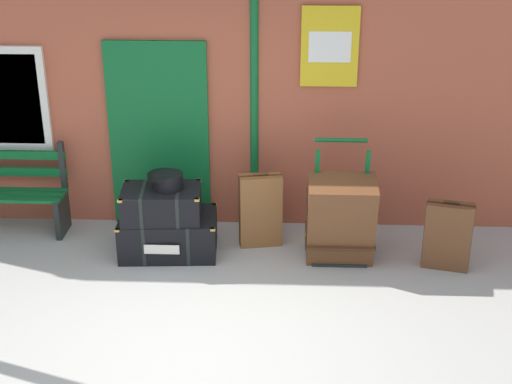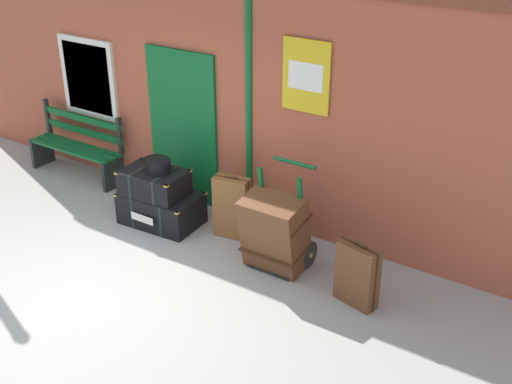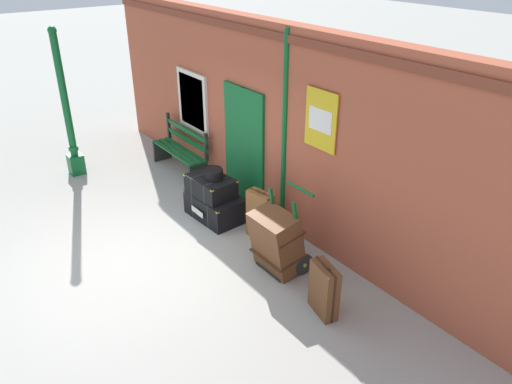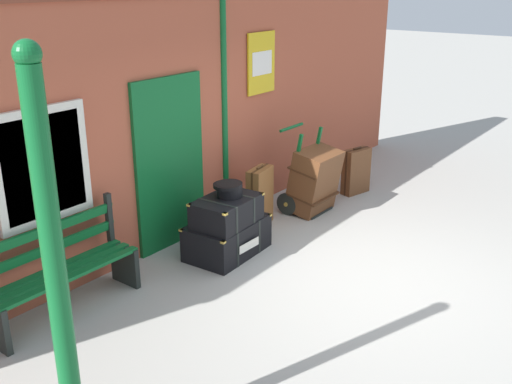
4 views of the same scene
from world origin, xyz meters
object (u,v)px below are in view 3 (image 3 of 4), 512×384
object	(u,v)px
steamer_trunk_base	(216,206)
suitcase_brown	(324,290)
large_brown_trunk	(277,242)
porters_trolley	(286,249)
suitcase_caramel	(260,215)
round_hatbox	(214,174)
steamer_trunk_middle	(211,186)
platform_bench	(181,151)
lamp_post	(69,122)

from	to	relation	value
steamer_trunk_base	suitcase_brown	xyz separation A→B (m)	(2.86, -0.20, 0.14)
large_brown_trunk	porters_trolley	bearing A→B (deg)	90.00
steamer_trunk_base	suitcase_caramel	xyz separation A→B (m)	(0.96, 0.23, 0.19)
round_hatbox	suitcase_brown	bearing A→B (deg)	-3.59
steamer_trunk_middle	porters_trolley	xyz separation A→B (m)	(1.84, 0.11, -0.31)
platform_bench	steamer_trunk_base	distance (m)	2.08
steamer_trunk_base	suitcase_caramel	distance (m)	1.00
lamp_post	steamer_trunk_middle	size ratio (longest dim) A/B	3.38
porters_trolley	steamer_trunk_base	bearing A→B (deg)	-177.93
porters_trolley	large_brown_trunk	xyz separation A→B (m)	(-0.00, -0.17, 0.20)
steamer_trunk_middle	large_brown_trunk	size ratio (longest dim) A/B	0.90
round_hatbox	platform_bench	bearing A→B (deg)	166.45
steamer_trunk_base	steamer_trunk_middle	bearing A→B (deg)	-139.81
platform_bench	porters_trolley	bearing A→B (deg)	-6.01
porters_trolley	large_brown_trunk	distance (m)	0.26
steamer_trunk_base	round_hatbox	size ratio (longest dim) A/B	2.91
suitcase_caramel	large_brown_trunk	bearing A→B (deg)	-22.10
porters_trolley	suitcase_caramel	bearing A→B (deg)	168.89
porters_trolley	suitcase_caramel	world-z (taller)	porters_trolley
steamer_trunk_middle	suitcase_brown	size ratio (longest dim) A/B	1.15
round_hatbox	suitcase_brown	size ratio (longest dim) A/B	0.49
steamer_trunk_base	steamer_trunk_middle	xyz separation A→B (m)	(-0.05, -0.04, 0.37)
steamer_trunk_middle	large_brown_trunk	bearing A→B (deg)	-2.06
platform_bench	large_brown_trunk	distance (m)	3.84
steamer_trunk_middle	porters_trolley	size ratio (longest dim) A/B	0.71
suitcase_brown	round_hatbox	bearing A→B (deg)	176.41
round_hatbox	suitcase_caramel	bearing A→B (deg)	14.98
large_brown_trunk	suitcase_caramel	distance (m)	0.90
steamer_trunk_middle	suitcase_caramel	bearing A→B (deg)	14.96
steamer_trunk_base	round_hatbox	bearing A→B (deg)	-53.00
platform_bench	round_hatbox	xyz separation A→B (m)	(2.03, -0.49, 0.39)
lamp_post	platform_bench	world-z (taller)	lamp_post
platform_bench	porters_trolley	distance (m)	3.82
round_hatbox	suitcase_caramel	size ratio (longest dim) A/B	0.43
suitcase_brown	suitcase_caramel	xyz separation A→B (m)	(-1.90, 0.43, 0.05)
suitcase_brown	suitcase_caramel	world-z (taller)	suitcase_caramel
suitcase_brown	suitcase_caramel	size ratio (longest dim) A/B	0.89
steamer_trunk_middle	suitcase_brown	distance (m)	2.92
suitcase_caramel	porters_trolley	bearing A→B (deg)	-11.11
steamer_trunk_middle	steamer_trunk_base	bearing A→B (deg)	40.19
steamer_trunk_base	suitcase_brown	world-z (taller)	suitcase_brown
lamp_post	suitcase_caramel	bearing A→B (deg)	20.36
suitcase_brown	steamer_trunk_base	bearing A→B (deg)	175.94
steamer_trunk_middle	suitcase_caramel	xyz separation A→B (m)	(1.01, 0.27, -0.18)
platform_bench	suitcase_caramel	xyz separation A→B (m)	(2.97, -0.24, -0.05)
suitcase_caramel	lamp_post	bearing A→B (deg)	-159.64
suitcase_brown	large_brown_trunk	bearing A→B (deg)	175.00
platform_bench	suitcase_brown	size ratio (longest dim) A/B	2.16
round_hatbox	suitcase_caramel	distance (m)	1.07
lamp_post	steamer_trunk_base	world-z (taller)	lamp_post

